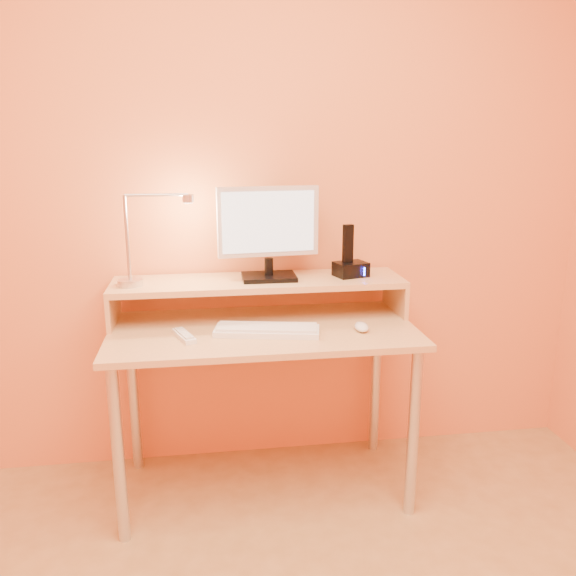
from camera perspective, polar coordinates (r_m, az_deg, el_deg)
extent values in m
cube|color=#E57B42|center=(2.52, -3.37, 9.98)|extent=(3.00, 0.04, 2.50)
cylinder|color=silver|center=(2.25, -16.27, -15.47)|extent=(0.04, 0.04, 0.69)
cylinder|color=silver|center=(2.35, 12.16, -13.74)|extent=(0.04, 0.04, 0.69)
cylinder|color=silver|center=(2.69, -14.88, -10.17)|extent=(0.04, 0.04, 0.69)
cylinder|color=silver|center=(2.78, 8.57, -9.00)|extent=(0.04, 0.04, 0.69)
cube|color=tan|center=(2.31, -2.46, -4.17)|extent=(1.20, 0.60, 0.02)
cube|color=tan|center=(2.45, -16.75, -1.76)|extent=(0.02, 0.30, 0.14)
cube|color=tan|center=(2.55, 10.46, -0.72)|extent=(0.02, 0.30, 0.14)
cube|color=tan|center=(2.41, -2.88, 0.57)|extent=(1.20, 0.30, 0.02)
cube|color=black|center=(2.41, -1.88, 1.10)|extent=(0.22, 0.16, 0.02)
cylinder|color=black|center=(2.40, -1.89, 2.12)|extent=(0.04, 0.04, 0.07)
cube|color=silver|center=(2.38, -1.95, 6.53)|extent=(0.42, 0.08, 0.28)
cube|color=black|center=(2.40, -2.02, 6.60)|extent=(0.37, 0.05, 0.24)
cube|color=silver|center=(2.36, -1.90, 6.47)|extent=(0.38, 0.04, 0.25)
cylinder|color=silver|center=(2.38, -15.18, 0.52)|extent=(0.10, 0.10, 0.02)
cylinder|color=silver|center=(2.35, -15.47, 4.73)|extent=(0.01, 0.01, 0.33)
cylinder|color=silver|center=(2.32, -12.77, 8.88)|extent=(0.24, 0.01, 0.01)
cylinder|color=silver|center=(2.31, -9.75, 8.65)|extent=(0.04, 0.04, 0.03)
cylinder|color=#FFEAC6|center=(2.31, -9.73, 8.25)|extent=(0.03, 0.03, 0.00)
cube|color=black|center=(2.47, 6.16, 1.84)|extent=(0.15, 0.13, 0.06)
cube|color=black|center=(2.44, 5.89, 4.35)|extent=(0.05, 0.04, 0.16)
cube|color=#3243FF|center=(2.43, 7.49, 1.61)|extent=(0.01, 0.00, 0.04)
cube|color=white|center=(2.23, -2.08, -4.24)|extent=(0.42, 0.21, 0.02)
ellipsoid|color=silver|center=(2.28, 7.22, -3.79)|extent=(0.06, 0.10, 0.03)
cube|color=white|center=(2.22, -10.13, -4.66)|extent=(0.10, 0.17, 0.02)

